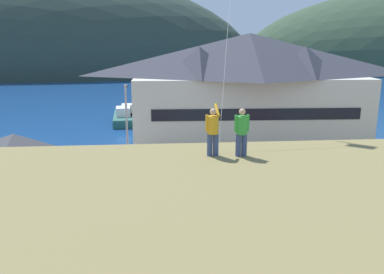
{
  "coord_description": "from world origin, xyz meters",
  "views": [
    {
      "loc": [
        -2.39,
        -20.08,
        10.99
      ],
      "look_at": [
        0.05,
        9.0,
        3.73
      ],
      "focal_mm": 38.0,
      "sensor_mm": 36.0,
      "label": 1
    }
  ],
  "objects_px": {
    "parked_car_lone_by_shed": "(145,222)",
    "person_kite_flyer": "(213,130)",
    "storage_shed_waterside": "(211,121)",
    "parked_car_back_row_left": "(327,179)",
    "moored_boat_inner_slip": "(124,117)",
    "wharf_dock": "(152,116)",
    "person_companion": "(242,131)",
    "moored_boat_outer_mooring": "(176,111)",
    "storage_shed_near_lot": "(17,167)",
    "moored_boat_wharfside": "(127,114)",
    "harbor_lodge": "(249,86)",
    "parked_car_back_row_right": "(350,214)",
    "parked_car_mid_row_far": "(224,180)",
    "parking_light_pole": "(127,126)",
    "parked_car_mid_row_center": "(36,231)",
    "parked_car_front_row_end": "(134,187)"
  },
  "relations": [
    {
      "from": "parked_car_mid_row_center",
      "to": "person_kite_flyer",
      "type": "xyz_separation_m",
      "value": [
        8.45,
        -6.05,
        6.66
      ]
    },
    {
      "from": "storage_shed_waterside",
      "to": "parked_car_back_row_left",
      "type": "xyz_separation_m",
      "value": [
        6.53,
        -14.36,
        -1.43
      ]
    },
    {
      "from": "moored_boat_inner_slip",
      "to": "parked_car_lone_by_shed",
      "type": "xyz_separation_m",
      "value": [
        3.71,
        -31.7,
        0.34
      ]
    },
    {
      "from": "wharf_dock",
      "to": "parked_car_lone_by_shed",
      "type": "relative_size",
      "value": 3.65
    },
    {
      "from": "parked_car_front_row_end",
      "to": "parked_car_back_row_left",
      "type": "relative_size",
      "value": 1.0
    },
    {
      "from": "storage_shed_near_lot",
      "to": "parked_car_back_row_left",
      "type": "distance_m",
      "value": 21.42
    },
    {
      "from": "moored_boat_outer_mooring",
      "to": "parked_car_back_row_right",
      "type": "bearing_deg",
      "value": -77.05
    },
    {
      "from": "wharf_dock",
      "to": "parked_car_back_row_right",
      "type": "height_order",
      "value": "parked_car_back_row_right"
    },
    {
      "from": "parked_car_back_row_right",
      "to": "parked_car_mid_row_center",
      "type": "distance_m",
      "value": 17.36
    },
    {
      "from": "parked_car_mid_row_center",
      "to": "moored_boat_wharfside",
      "type": "bearing_deg",
      "value": 86.18
    },
    {
      "from": "storage_shed_waterside",
      "to": "parked_car_front_row_end",
      "type": "height_order",
      "value": "storage_shed_waterside"
    },
    {
      "from": "moored_boat_wharfside",
      "to": "parked_car_back_row_right",
      "type": "bearing_deg",
      "value": -66.02
    },
    {
      "from": "storage_shed_waterside",
      "to": "parked_car_back_row_right",
      "type": "xyz_separation_m",
      "value": [
        5.47,
        -20.19,
        -1.43
      ]
    },
    {
      "from": "moored_boat_wharfside",
      "to": "person_companion",
      "type": "relative_size",
      "value": 3.59
    },
    {
      "from": "parked_car_mid_row_far",
      "to": "moored_boat_outer_mooring",
      "type": "bearing_deg",
      "value": 93.83
    },
    {
      "from": "moored_boat_inner_slip",
      "to": "harbor_lodge",
      "type": "bearing_deg",
      "value": -38.65
    },
    {
      "from": "parked_car_mid_row_far",
      "to": "parking_light_pole",
      "type": "bearing_deg",
      "value": 151.48
    },
    {
      "from": "harbor_lodge",
      "to": "parked_car_back_row_right",
      "type": "relative_size",
      "value": 5.79
    },
    {
      "from": "person_kite_flyer",
      "to": "person_companion",
      "type": "relative_size",
      "value": 1.07
    },
    {
      "from": "parked_car_lone_by_shed",
      "to": "person_kite_flyer",
      "type": "distance_m",
      "value": 9.8
    },
    {
      "from": "person_companion",
      "to": "moored_boat_wharfside",
      "type": "bearing_deg",
      "value": 100.02
    },
    {
      "from": "parked_car_back_row_left",
      "to": "person_kite_flyer",
      "type": "relative_size",
      "value": 2.3
    },
    {
      "from": "moored_boat_wharfside",
      "to": "moored_boat_inner_slip",
      "type": "distance_m",
      "value": 2.15
    },
    {
      "from": "parked_car_back_row_right",
      "to": "person_companion",
      "type": "height_order",
      "value": "person_companion"
    },
    {
      "from": "storage_shed_waterside",
      "to": "parked_car_back_row_right",
      "type": "relative_size",
      "value": 1.57
    },
    {
      "from": "moored_boat_inner_slip",
      "to": "parked_car_lone_by_shed",
      "type": "distance_m",
      "value": 31.92
    },
    {
      "from": "parked_car_back_row_right",
      "to": "parked_car_lone_by_shed",
      "type": "height_order",
      "value": "same"
    },
    {
      "from": "parked_car_back_row_right",
      "to": "parking_light_pole",
      "type": "distance_m",
      "value": 16.91
    },
    {
      "from": "harbor_lodge",
      "to": "parked_car_back_row_left",
      "type": "relative_size",
      "value": 5.84
    },
    {
      "from": "wharf_dock",
      "to": "person_kite_flyer",
      "type": "bearing_deg",
      "value": -86.0
    },
    {
      "from": "parked_car_mid_row_far",
      "to": "person_kite_flyer",
      "type": "distance_m",
      "value": 14.67
    },
    {
      "from": "storage_shed_near_lot",
      "to": "parked_car_back_row_left",
      "type": "bearing_deg",
      "value": -0.34
    },
    {
      "from": "harbor_lodge",
      "to": "parked_car_mid_row_center",
      "type": "distance_m",
      "value": 26.91
    },
    {
      "from": "parked_car_mid_row_center",
      "to": "parked_car_front_row_end",
      "type": "height_order",
      "value": "same"
    },
    {
      "from": "harbor_lodge",
      "to": "storage_shed_near_lot",
      "type": "bearing_deg",
      "value": -142.09
    },
    {
      "from": "parked_car_front_row_end",
      "to": "person_companion",
      "type": "bearing_deg",
      "value": -69.0
    },
    {
      "from": "parked_car_lone_by_shed",
      "to": "wharf_dock",
      "type": "bearing_deg",
      "value": 90.14
    },
    {
      "from": "moored_boat_outer_mooring",
      "to": "parked_car_front_row_end",
      "type": "xyz_separation_m",
      "value": [
        -4.24,
        -30.69,
        0.34
      ]
    },
    {
      "from": "moored_boat_wharfside",
      "to": "moored_boat_inner_slip",
      "type": "bearing_deg",
      "value": -98.74
    },
    {
      "from": "person_kite_flyer",
      "to": "wharf_dock",
      "type": "bearing_deg",
      "value": 94.0
    },
    {
      "from": "person_companion",
      "to": "moored_boat_outer_mooring",
      "type": "bearing_deg",
      "value": 90.58
    },
    {
      "from": "parked_car_mid_row_center",
      "to": "parked_car_front_row_end",
      "type": "distance_m",
      "value": 7.68
    },
    {
      "from": "storage_shed_near_lot",
      "to": "wharf_dock",
      "type": "distance_m",
      "value": 29.52
    },
    {
      "from": "parked_car_mid_row_center",
      "to": "parked_car_lone_by_shed",
      "type": "bearing_deg",
      "value": 5.86
    },
    {
      "from": "moored_boat_inner_slip",
      "to": "parked_car_back_row_right",
      "type": "height_order",
      "value": "moored_boat_inner_slip"
    },
    {
      "from": "moored_boat_wharfside",
      "to": "storage_shed_near_lot",
      "type": "bearing_deg",
      "value": -100.68
    },
    {
      "from": "moored_boat_outer_mooring",
      "to": "parked_car_mid_row_far",
      "type": "height_order",
      "value": "moored_boat_outer_mooring"
    },
    {
      "from": "parked_car_lone_by_shed",
      "to": "parked_car_back_row_left",
      "type": "distance_m",
      "value": 13.99
    },
    {
      "from": "moored_boat_outer_mooring",
      "to": "parked_car_mid_row_center",
      "type": "height_order",
      "value": "moored_boat_outer_mooring"
    },
    {
      "from": "storage_shed_waterside",
      "to": "person_companion",
      "type": "height_order",
      "value": "person_companion"
    }
  ]
}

